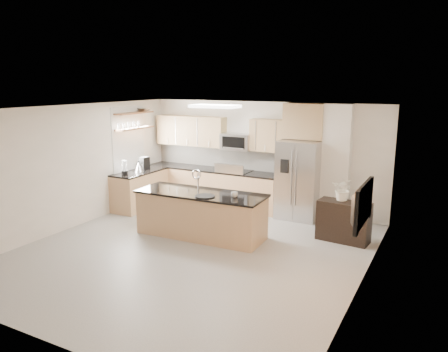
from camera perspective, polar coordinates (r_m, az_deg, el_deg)
The scene contains 27 objects.
floor at distance 8.18m, azimuth -4.17°, elevation -9.78°, with size 6.50×6.50×0.00m, color #A8A7A0.
ceiling at distance 7.60m, azimuth -4.47°, elevation 8.72°, with size 6.00×6.50×0.02m, color white.
wall_back at distance 10.62m, azimuth 5.08°, elevation 2.64°, with size 6.00×0.02×2.60m, color beige.
wall_front at distance 5.44m, azimuth -23.05°, elevation -7.67°, with size 6.00×0.02×2.60m, color beige.
wall_left at distance 9.70m, azimuth -19.49°, elevation 1.06°, with size 0.02×6.50×2.60m, color beige.
wall_right at distance 6.73m, azimuth 17.91°, elevation -3.55°, with size 0.02×6.50×2.60m, color beige.
back_counter at distance 11.04m, azimuth -1.52°, elevation -1.34°, with size 3.55×0.66×1.44m.
left_counter at distance 10.97m, azimuth -10.94°, elevation -1.71°, with size 0.66×1.50×0.92m.
range at distance 10.74m, azimuth 1.36°, elevation -1.71°, with size 0.76×0.64×1.14m.
upper_cabinets at distance 10.97m, azimuth -1.52°, elevation 5.76°, with size 3.50×0.33×0.75m.
microwave at distance 10.63m, azimuth 1.69°, elevation 4.49°, with size 0.76×0.40×0.40m.
refrigerator at distance 9.99m, azimuth 9.79°, elevation -0.49°, with size 0.92×0.78×1.78m.
partition_column at distance 9.92m, azimuth 14.46°, elevation 1.62°, with size 0.60×0.30×2.60m, color silver.
window at distance 10.94m, azimuth -12.43°, elevation 4.54°, with size 0.04×1.15×1.65m.
shelf_lower at distance 10.90m, azimuth -11.64°, elevation 6.13°, with size 0.30×1.20×0.04m, color brown.
shelf_upper at distance 10.87m, azimuth -11.73°, elevation 8.07°, with size 0.30×1.20×0.04m, color brown.
ceiling_fixture at distance 9.18m, azimuth -1.19°, elevation 9.10°, with size 1.00×0.50×0.06m, color white.
island at distance 8.81m, azimuth -3.00°, elevation -4.99°, with size 2.64×1.04×1.33m.
credenza at distance 8.84m, azimuth 15.36°, elevation -5.75°, with size 0.99×0.42×0.79m, color black.
cup at distance 8.32m, azimuth 1.38°, elevation -2.44°, with size 0.13×0.13×0.10m, color silver.
platter at distance 8.37m, azimuth -2.50°, elevation -2.64°, with size 0.39×0.39×0.02m, color black.
blender at distance 10.45m, azimuth -12.86°, elevation 0.94°, with size 0.15×0.15×0.35m.
kettle at distance 10.76m, azimuth -11.07°, elevation 1.19°, with size 0.22×0.22×0.27m.
coffee_maker at distance 11.05m, azimuth -10.33°, elevation 1.64°, with size 0.20×0.23×0.31m.
bowl at distance 11.18m, azimuth -10.43°, elevation 8.58°, with size 0.41×0.41×0.10m, color #B3B3B5.
flower_vase at distance 8.73m, azimuth 15.38°, elevation -0.92°, with size 0.63×0.54×0.69m, color silver.
television at distance 6.54m, azimuth 16.84°, elevation -3.47°, with size 1.08×0.14×0.62m, color black.
Camera 1 is at (4.06, -6.40, 3.06)m, focal length 35.00 mm.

